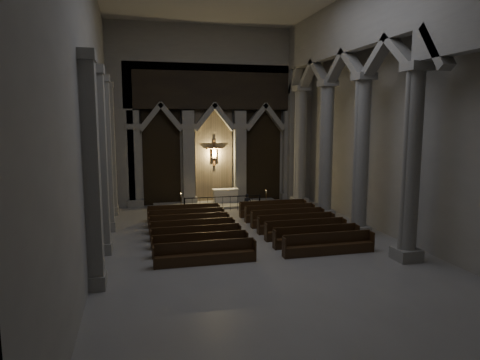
{
  "coord_description": "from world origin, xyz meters",
  "views": [
    {
      "loc": [
        -5.31,
        -17.52,
        5.78
      ],
      "look_at": [
        -0.28,
        3.0,
        2.81
      ],
      "focal_mm": 32.0,
      "sensor_mm": 36.0,
      "label": 1
    }
  ],
  "objects_px": {
    "altar": "(225,195)",
    "candle_stand_left": "(181,207)",
    "pews": "(246,229)",
    "worshipper": "(247,204)",
    "candle_stand_right": "(266,203)",
    "altar_rail": "(223,201)"
  },
  "relations": [
    {
      "from": "altar",
      "to": "candle_stand_left",
      "type": "distance_m",
      "value": 3.8
    },
    {
      "from": "altar",
      "to": "pews",
      "type": "bearing_deg",
      "value": -94.54
    },
    {
      "from": "altar",
      "to": "pews",
      "type": "xyz_separation_m",
      "value": [
        -0.65,
        -8.15,
        -0.31
      ]
    },
    {
      "from": "candle_stand_left",
      "to": "pews",
      "type": "xyz_separation_m",
      "value": [
        2.61,
        -6.21,
        -0.03
      ]
    },
    {
      "from": "candle_stand_left",
      "to": "pews",
      "type": "distance_m",
      "value": 6.74
    },
    {
      "from": "altar",
      "to": "worshipper",
      "type": "bearing_deg",
      "value": -80.5
    },
    {
      "from": "candle_stand_left",
      "to": "candle_stand_right",
      "type": "distance_m",
      "value": 5.56
    },
    {
      "from": "altar_rail",
      "to": "worshipper",
      "type": "xyz_separation_m",
      "value": [
        1.25,
        -1.34,
        0.0
      ]
    },
    {
      "from": "candle_stand_right",
      "to": "candle_stand_left",
      "type": "bearing_deg",
      "value": 178.45
    },
    {
      "from": "candle_stand_left",
      "to": "altar",
      "type": "bearing_deg",
      "value": 30.73
    },
    {
      "from": "altar",
      "to": "candle_stand_right",
      "type": "xyz_separation_m",
      "value": [
        2.3,
        -2.09,
        -0.27
      ]
    },
    {
      "from": "altar_rail",
      "to": "worshipper",
      "type": "relative_size",
      "value": 3.83
    },
    {
      "from": "altar_rail",
      "to": "candle_stand_left",
      "type": "xyz_separation_m",
      "value": [
        -2.61,
        0.34,
        -0.32
      ]
    },
    {
      "from": "altar",
      "to": "altar_rail",
      "type": "bearing_deg",
      "value": -105.9
    },
    {
      "from": "altar_rail",
      "to": "candle_stand_right",
      "type": "relative_size",
      "value": 4.05
    },
    {
      "from": "candle_stand_right",
      "to": "pews",
      "type": "bearing_deg",
      "value": -115.94
    },
    {
      "from": "altar_rail",
      "to": "pews",
      "type": "relative_size",
      "value": 0.52
    },
    {
      "from": "pews",
      "to": "worshipper",
      "type": "bearing_deg",
      "value": 74.55
    },
    {
      "from": "altar_rail",
      "to": "worshipper",
      "type": "distance_m",
      "value": 1.84
    },
    {
      "from": "candle_stand_left",
      "to": "worshipper",
      "type": "relative_size",
      "value": 0.93
    },
    {
      "from": "pews",
      "to": "candle_stand_right",
      "type": "bearing_deg",
      "value": 64.06
    },
    {
      "from": "candle_stand_left",
      "to": "altar_rail",
      "type": "bearing_deg",
      "value": -7.32
    }
  ]
}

